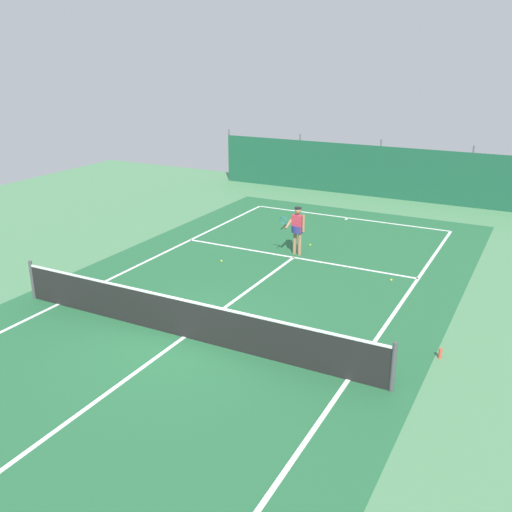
# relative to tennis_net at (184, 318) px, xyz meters

# --- Properties ---
(ground_plane) EXTENTS (36.00, 36.00, 0.00)m
(ground_plane) POSITION_rel_tennis_net_xyz_m (0.00, 0.00, -0.51)
(ground_plane) COLOR #4C8456
(court_surface) EXTENTS (11.02, 26.60, 0.01)m
(court_surface) POSITION_rel_tennis_net_xyz_m (0.00, 0.00, -0.51)
(court_surface) COLOR #236038
(court_surface) RESTS_ON ground
(tennis_net) EXTENTS (10.12, 0.10, 1.10)m
(tennis_net) POSITION_rel_tennis_net_xyz_m (0.00, 0.00, 0.00)
(tennis_net) COLOR black
(tennis_net) RESTS_ON ground
(back_fence) EXTENTS (16.30, 0.98, 2.70)m
(back_fence) POSITION_rel_tennis_net_xyz_m (-0.00, 16.56, 0.16)
(back_fence) COLOR #195138
(back_fence) RESTS_ON ground
(tennis_player) EXTENTS (0.78, 0.70, 1.64)m
(tennis_player) POSITION_rel_tennis_net_xyz_m (-0.05, 6.75, 0.45)
(tennis_player) COLOR #9E7051
(tennis_player) RESTS_ON ground
(tennis_ball_near_player) EXTENTS (0.07, 0.07, 0.07)m
(tennis_ball_near_player) POSITION_rel_tennis_net_xyz_m (3.43, 5.86, -0.48)
(tennis_ball_near_player) COLOR #CCDB33
(tennis_ball_near_player) RESTS_ON ground
(tennis_ball_midcourt) EXTENTS (0.07, 0.07, 0.07)m
(tennis_ball_midcourt) POSITION_rel_tennis_net_xyz_m (-0.00, 7.83, -0.48)
(tennis_ball_midcourt) COLOR #CCDB33
(tennis_ball_midcourt) RESTS_ON ground
(tennis_ball_by_sideline) EXTENTS (0.07, 0.07, 0.07)m
(tennis_ball_by_sideline) POSITION_rel_tennis_net_xyz_m (-1.92, 4.94, -0.48)
(tennis_ball_by_sideline) COLOR #CCDB33
(tennis_ball_by_sideline) RESTS_ON ground
(parked_car) EXTENTS (2.17, 4.28, 1.68)m
(parked_car) POSITION_rel_tennis_net_xyz_m (1.65, 18.38, 0.33)
(parked_car) COLOR black
(parked_car) RESTS_ON ground
(water_bottle) EXTENTS (0.08, 0.08, 0.24)m
(water_bottle) POSITION_rel_tennis_net_xyz_m (5.62, 1.82, -0.39)
(water_bottle) COLOR #D84C38
(water_bottle) RESTS_ON ground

